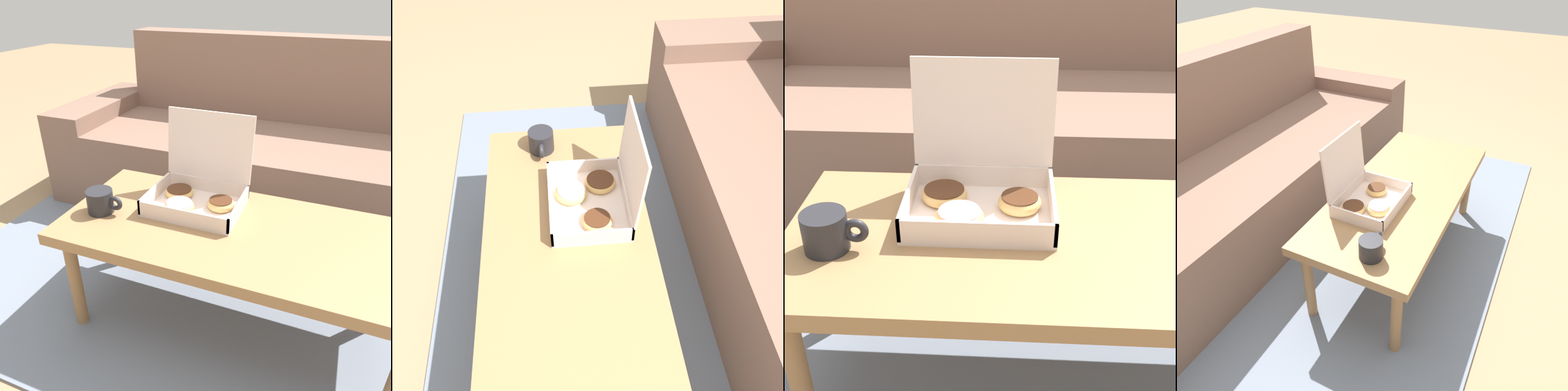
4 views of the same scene
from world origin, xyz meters
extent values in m
plane|color=#937756|center=(0.00, 0.00, 0.00)|extent=(12.00, 12.00, 0.00)
cube|color=slate|center=(0.00, 0.30, 0.01)|extent=(2.57, 1.89, 0.01)
cube|color=#7A5B4C|center=(0.00, 0.67, 0.21)|extent=(1.97, 0.63, 0.43)
cube|color=#7A5B4C|center=(0.00, 1.08, 0.44)|extent=(1.97, 0.20, 0.88)
cube|color=#7A5B4C|center=(-1.10, 0.77, 0.26)|extent=(0.24, 0.83, 0.52)
cube|color=#997047|center=(0.00, -0.14, 0.40)|extent=(1.15, 0.52, 0.04)
cylinder|color=#997047|center=(-0.51, -0.34, 0.19)|extent=(0.04, 0.04, 0.38)
cylinder|color=#997047|center=(-0.51, 0.06, 0.19)|extent=(0.04, 0.04, 0.38)
cylinder|color=#997047|center=(0.51, 0.06, 0.19)|extent=(0.04, 0.04, 0.38)
cube|color=silver|center=(-0.17, -0.07, 0.43)|extent=(0.32, 0.25, 0.01)
cube|color=silver|center=(-0.17, -0.19, 0.46)|extent=(0.32, 0.01, 0.05)
cube|color=silver|center=(-0.17, 0.05, 0.46)|extent=(0.32, 0.01, 0.05)
cube|color=silver|center=(-0.32, -0.07, 0.46)|extent=(0.01, 0.25, 0.05)
cube|color=silver|center=(-0.01, -0.07, 0.46)|extent=(0.01, 0.25, 0.05)
cube|color=silver|center=(-0.17, 0.06, 0.60)|extent=(0.32, 0.03, 0.25)
torus|color=#E0B266|center=(-0.08, -0.05, 0.45)|extent=(0.09, 0.09, 0.03)
cylinder|color=#472614|center=(-0.08, -0.05, 0.45)|extent=(0.08, 0.08, 0.01)
torus|color=#E0B266|center=(-0.21, -0.12, 0.45)|extent=(0.10, 0.10, 0.03)
cylinder|color=pink|center=(-0.21, -0.12, 0.46)|extent=(0.09, 0.09, 0.02)
torus|color=#E0B266|center=(-0.25, -0.02, 0.44)|extent=(0.10, 0.10, 0.03)
cylinder|color=#472614|center=(-0.25, -0.02, 0.45)|extent=(0.09, 0.09, 0.01)
cylinder|color=#232328|center=(-0.46, -0.21, 0.46)|extent=(0.09, 0.09, 0.08)
torus|color=#232328|center=(-0.40, -0.21, 0.47)|extent=(0.05, 0.02, 0.05)
camera|label=1|loc=(0.25, -1.14, 1.11)|focal=35.00mm
camera|label=2|loc=(0.82, -0.17, 1.52)|focal=42.00mm
camera|label=3|loc=(-0.11, -1.08, 1.05)|focal=50.00mm
camera|label=4|loc=(-1.39, -0.68, 1.41)|focal=35.00mm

